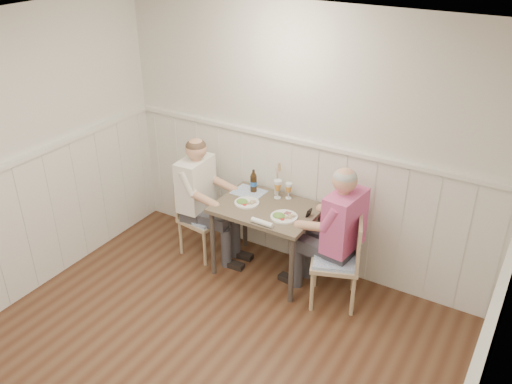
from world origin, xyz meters
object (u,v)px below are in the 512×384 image
beer_bottle (254,182)px  grass_vase (277,179)px  chair_left (199,213)px  man_in_pink (338,244)px  dining_table (267,216)px  chair_right (342,257)px  diner_cream (200,206)px

beer_bottle → grass_vase: size_ratio=0.65×
chair_left → man_in_pink: (1.54, 0.04, 0.11)m
man_in_pink → beer_bottle: bearing=169.0°
beer_bottle → grass_vase: 0.24m
man_in_pink → grass_vase: (-0.80, 0.27, 0.35)m
dining_table → chair_right: 0.84m
grass_vase → chair_left: bearing=-157.6°
dining_table → chair_right: size_ratio=1.08×
man_in_pink → diner_cream: bearing=-178.1°
chair_left → grass_vase: bearing=22.4°
chair_right → beer_bottle: (-1.09, 0.26, 0.37)m
man_in_pink → diner_cream: size_ratio=1.02×
grass_vase → diner_cream: bearing=-155.8°
dining_table → beer_bottle: beer_bottle is taller
beer_bottle → diner_cream: bearing=-153.2°
man_in_pink → beer_bottle: size_ratio=5.61×
dining_table → grass_vase: size_ratio=2.62×
diner_cream → beer_bottle: 0.63m
dining_table → beer_bottle: (-0.27, 0.20, 0.21)m
chair_left → grass_vase: size_ratio=2.29×
dining_table → man_in_pink: man_in_pink is taller
man_in_pink → diner_cream: 1.51m
diner_cream → dining_table: bearing=3.6°
chair_right → beer_bottle: beer_bottle is taller
dining_table → diner_cream: size_ratio=0.73×
chair_right → man_in_pink: size_ratio=0.66×
man_in_pink → grass_vase: man_in_pink is taller
chair_right → man_in_pink: bearing=137.0°
dining_table → grass_vase: bearing=99.4°
grass_vase → beer_bottle: bearing=-162.1°
chair_right → grass_vase: 1.02m
beer_bottle → grass_vase: bearing=17.9°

